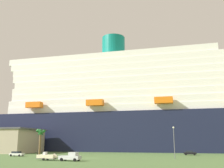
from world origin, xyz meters
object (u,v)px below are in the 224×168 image
at_px(small_boat_on_trailer, 49,157).
at_px(cruise_ship, 159,112).
at_px(palm_tree, 40,135).
at_px(parked_car_black_coupe, 190,153).
at_px(pickup_truck, 71,157).
at_px(street_lamp, 174,138).
at_px(parked_car_white_van, 17,154).

bearing_deg(small_boat_on_trailer, cruise_ship, 65.24).
bearing_deg(small_boat_on_trailer, palm_tree, 123.91).
height_order(cruise_ship, parked_car_black_coupe, cruise_ship).
bearing_deg(small_boat_on_trailer, pickup_truck, -11.40).
xyz_separation_m(cruise_ship, small_boat_on_trailer, (-30.63, -66.42, -18.46)).
bearing_deg(pickup_truck, street_lamp, 26.23).
bearing_deg(pickup_truck, palm_tree, 137.89).
height_order(palm_tree, parked_car_black_coupe, palm_tree).
xyz_separation_m(pickup_truck, palm_tree, (-14.15, 12.79, 5.74)).
bearing_deg(parked_car_white_van, cruise_ship, 46.09).
height_order(small_boat_on_trailer, parked_car_white_van, small_boat_on_trailer).
distance_m(small_boat_on_trailer, parked_car_black_coupe, 51.11).
bearing_deg(parked_car_black_coupe, small_boat_on_trailer, -141.67).
height_order(small_boat_on_trailer, palm_tree, palm_tree).
bearing_deg(cruise_ship, parked_car_white_van, -133.91).
bearing_deg(palm_tree, street_lamp, 0.59).
xyz_separation_m(pickup_truck, parked_car_black_coupe, (33.67, 32.99, -0.21)).
relative_size(cruise_ship, parked_car_black_coupe, 47.88).
relative_size(cruise_ship, palm_tree, 25.64).
relative_size(palm_tree, parked_car_black_coupe, 1.87).
relative_size(parked_car_white_van, parked_car_black_coupe, 1.07).
height_order(cruise_ship, street_lamp, cruise_ship).
bearing_deg(parked_car_black_coupe, cruise_ship, 105.23).
bearing_deg(cruise_ship, street_lamp, -87.26).
bearing_deg(street_lamp, small_boat_on_trailer, -160.27).
bearing_deg(street_lamp, palm_tree, -179.41).
xyz_separation_m(palm_tree, street_lamp, (40.97, 0.42, -0.97)).
xyz_separation_m(palm_tree, parked_car_black_coupe, (47.82, 20.20, -5.96)).
xyz_separation_m(cruise_ship, pickup_truck, (-24.21, -67.71, -18.38)).
distance_m(cruise_ship, pickup_truck, 74.22).
xyz_separation_m(small_boat_on_trailer, parked_car_black_coupe, (40.09, 31.70, -0.13)).
height_order(pickup_truck, small_boat_on_trailer, pickup_truck).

